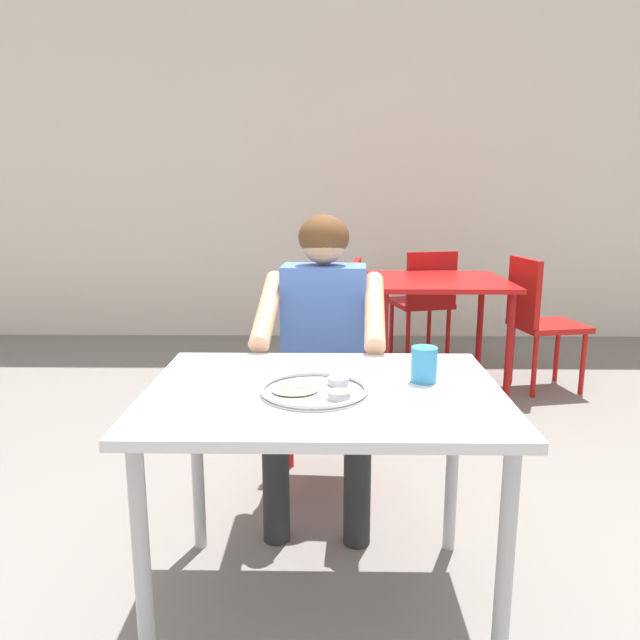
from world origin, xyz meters
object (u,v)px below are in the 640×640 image
Objects in this scene: table_foreground at (324,414)px; chair_red_left at (340,315)px; chair_red_right at (538,316)px; thali_tray at (314,390)px; diner_foreground at (322,337)px; chair_red_far at (424,298)px; drinking_cup at (424,363)px; table_background_red at (438,292)px; chair_foreground at (325,374)px.

chair_red_left is (0.09, 2.12, -0.14)m from table_foreground.
chair_red_right is (1.28, 0.04, -0.01)m from chair_red_left.
diner_foreground reaches higher than thali_tray.
diner_foreground is 1.40× the size of chair_red_far.
drinking_cup reaches higher than table_background_red.
thali_tray is 2.94m from chair_red_far.
chair_foreground is at bearing 88.47° from thali_tray.
table_foreground is 1.25× the size of chair_foreground.
table_background_red is 0.61m from chair_red_far.
table_background_red is at bearing 60.86° from chair_foreground.
chair_red_far is (-0.64, 0.62, 0.01)m from chair_red_right.
table_foreground is at bearing -89.87° from chair_foreground.
table_foreground is 2.56m from chair_red_right.
drinking_cup is at bearing -98.97° from chair_red_far.
drinking_cup reaches higher than thali_tray.
table_background_red is 1.01× the size of chair_red_left.
table_background_red is 0.66m from chair_red_right.
table_foreground is 2.88m from chair_red_far.
chair_red_left is 1.28m from chair_red_right.
thali_tray is at bearing -104.96° from chair_red_far.
chair_red_right reaches higher than chair_foreground.
chair_foreground is (0.03, 0.94, -0.25)m from thali_tray.
diner_foreground is at bearing 88.79° from thali_tray.
thali_tray is 0.36× the size of table_background_red.
chair_red_far is at bearing 75.32° from table_foreground.
table_foreground is at bearing 59.34° from thali_tray.
diner_foreground is 2.25m from chair_red_far.
chair_red_left is 0.92m from chair_red_far.
drinking_cup is 2.16m from table_background_red.
drinking_cup is at bearing 19.08° from thali_tray.
diner_foreground is (-0.01, -0.22, 0.23)m from chair_foreground.
chair_red_far is (0.64, 0.66, 0.00)m from chair_red_left.
thali_tray is (-0.03, -0.05, 0.09)m from table_foreground.
chair_red_far is at bearing 81.03° from drinking_cup.
thali_tray is 2.35m from table_background_red.
chair_red_right is at bearing -44.43° from chair_red_far.
table_foreground is 0.68m from diner_foreground.
diner_foreground is at bearing 91.01° from table_foreground.
chair_red_far reaches higher than table_background_red.
diner_foreground is 2.04m from chair_red_right.
chair_foreground is at bearing 110.15° from drinking_cup.
table_foreground is at bearing -92.34° from chair_red_left.
chair_foreground is 0.95× the size of table_background_red.
table_foreground is at bearing -104.68° from chair_red_far.
diner_foreground is at bearing -132.79° from chair_red_right.
chair_red_far is (0.76, 2.83, -0.23)m from thali_tray.
chair_red_left is (0.11, 2.17, -0.23)m from thali_tray.
chair_red_left is at bearing -134.10° from chair_red_far.
table_background_red is at bearing 71.78° from table_foreground.
diner_foreground is 1.38× the size of chair_red_right.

